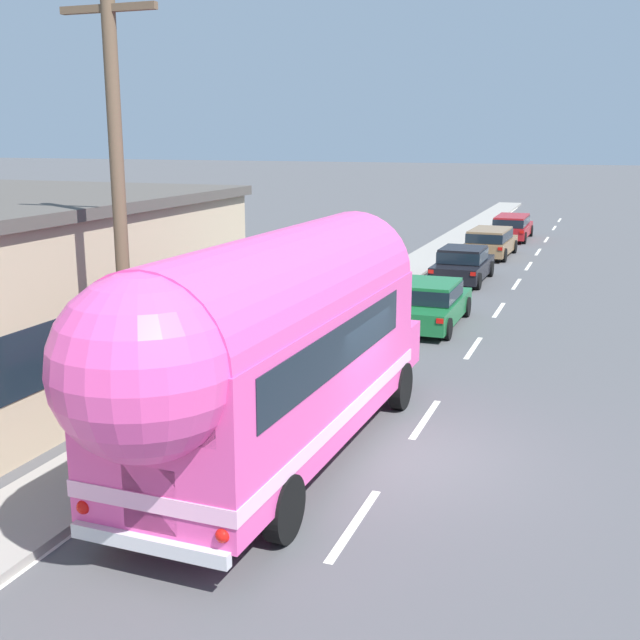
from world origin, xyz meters
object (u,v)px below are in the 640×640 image
object	(u,v)px
painted_bus	(270,343)
car_third	(490,241)
car_second	(463,263)
car_fourth	(512,226)
car_lead	(429,302)
utility_pole	(120,211)

from	to	relation	value
painted_bus	car_third	xyz separation A→B (m)	(-0.09, 26.29, -1.52)
painted_bus	car_second	world-z (taller)	painted_bus
painted_bus	car_fourth	distance (m)	33.15
car_lead	car_third	bearing A→B (deg)	91.06
painted_bus	car_third	world-z (taller)	painted_bus
painted_bus	car_second	size ratio (longest dim) A/B	2.38
car_fourth	car_third	bearing A→B (deg)	-91.60
car_second	painted_bus	bearing A→B (deg)	-89.48
painted_bus	car_fourth	size ratio (longest dim) A/B	2.21
painted_bus	car_third	size ratio (longest dim) A/B	2.33
car_lead	car_second	size ratio (longest dim) A/B	1.03
car_third	car_lead	bearing A→B (deg)	-88.94
painted_bus	car_second	distance (m)	19.45
painted_bus	car_fourth	world-z (taller)	painted_bus
car_lead	car_fourth	distance (m)	21.54
utility_pole	painted_bus	size ratio (longest dim) A/B	0.80
car_lead	car_third	size ratio (longest dim) A/B	1.00
utility_pole	car_second	xyz separation A→B (m)	(2.59, 19.42, -3.69)
car_lead	painted_bus	bearing A→B (deg)	-90.88
painted_bus	car_fourth	xyz separation A→B (m)	(0.10, 33.12, -1.51)
utility_pole	car_lead	world-z (taller)	utility_pole
painted_bus	car_fourth	bearing A→B (deg)	89.83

